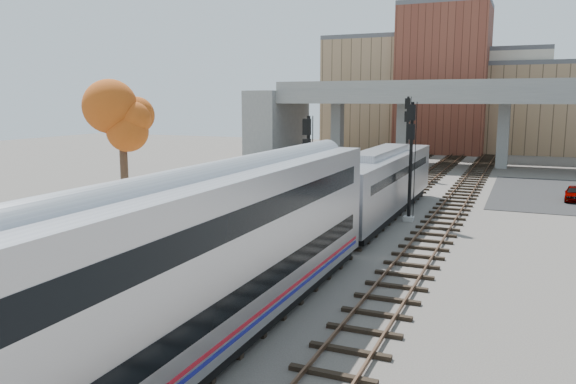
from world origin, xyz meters
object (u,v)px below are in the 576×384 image
Objects in this scene: coach at (177,273)px; car_a at (575,193)px; tree at (122,120)px; signal_mast_near at (308,181)px; signal_mast_mid at (410,162)px; signal_mast_far at (407,137)px; locomotive at (380,181)px.

coach is 35.71m from car_a.
coach is 18.27m from tree.
signal_mast_near is 0.90× the size of signal_mast_mid.
signal_mast_near is at bearing -90.00° from signal_mast_far.
signal_mast_mid is 2.19× the size of car_a.
coach is 2.94× the size of tree.
car_a is at bearing 52.62° from signal_mast_near.
locomotive is 2.47× the size of signal_mast_far.
coach is 22.01m from signal_mast_mid.
tree reaches higher than car_a.
signal_mast_mid is 19.98m from signal_mast_far.
tree is (-12.31, 13.03, 3.52)m from coach.
signal_mast_near is at bearing -123.18° from car_a.
signal_mast_far reaches higher than coach.
coach is at bearing -90.00° from locomotive.
signal_mast_mid is at bearing 58.43° from signal_mast_near.
tree is (-10.21, -2.20, 3.14)m from signal_mast_near.
coach is 3.24× the size of signal_mast_far.
tree is 32.29m from car_a.
car_a is at bearing 40.30° from tree.
coach is (-0.00, -22.61, 0.52)m from locomotive.
signal_mast_mid reaches higher than coach.
car_a is at bearing 42.64° from locomotive.
signal_mast_near is at bearing 12.16° from tree.
signal_mast_far is at bearing 70.24° from tree.
signal_mast_far reaches higher than signal_mast_near.
locomotive is 16.29m from car_a.
signal_mast_near reaches higher than car_a.
signal_mast_far is 16.43m from car_a.
tree is (-14.31, -8.87, 2.66)m from signal_mast_mid.
signal_mast_near is 7.85m from signal_mast_mid.
signal_mast_far is (-4.10, 19.56, 0.29)m from signal_mast_mid.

